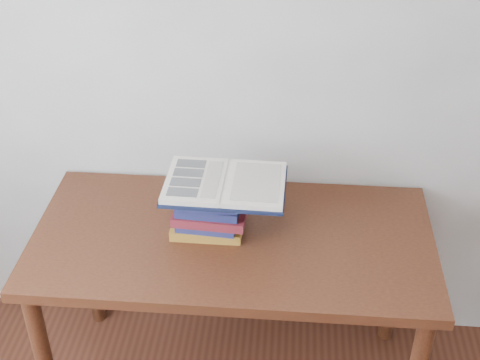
{
  "coord_description": "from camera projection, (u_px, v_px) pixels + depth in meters",
  "views": [
    {
      "loc": [
        0.06,
        -0.41,
        2.19
      ],
      "look_at": [
        -0.09,
        1.39,
        0.97
      ],
      "focal_mm": 50.0,
      "sensor_mm": 36.0,
      "label": 1
    }
  ],
  "objects": [
    {
      "name": "desk",
      "position": [
        233.0,
        257.0,
        2.36
      ],
      "size": [
        1.39,
        0.69,
        0.74
      ],
      "color": "#472411",
      "rests_on": "ground"
    },
    {
      "name": "book_stack",
      "position": [
        209.0,
        209.0,
        2.28
      ],
      "size": [
        0.26,
        0.2,
        0.19
      ],
      "color": "olive",
      "rests_on": "desk"
    },
    {
      "name": "open_book",
      "position": [
        225.0,
        184.0,
        2.21
      ],
      "size": [
        0.41,
        0.29,
        0.03
      ],
      "rotation": [
        0.0,
        0.0,
        -0.02
      ],
      "color": "black",
      "rests_on": "book_stack"
    }
  ]
}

